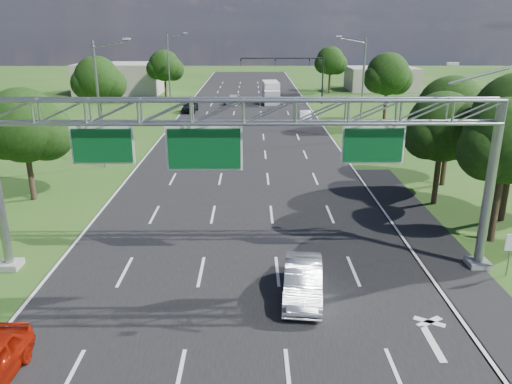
{
  "coord_description": "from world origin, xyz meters",
  "views": [
    {
      "loc": [
        0.63,
        -9.64,
        11.01
      ],
      "look_at": [
        0.8,
        12.72,
        3.56
      ],
      "focal_mm": 35.0,
      "sensor_mm": 36.0,
      "label": 1
    }
  ],
  "objects_px": {
    "sign_gantry": "(245,125)",
    "regulatory_sign": "(511,246)",
    "traffic_signal": "(299,68)",
    "box_truck": "(271,92)",
    "silver_sedan": "(303,281)"
  },
  "relations": [
    {
      "from": "sign_gantry",
      "to": "regulatory_sign",
      "type": "height_order",
      "value": "sign_gantry"
    },
    {
      "from": "sign_gantry",
      "to": "traffic_signal",
      "type": "xyz_separation_m",
      "value": [
        7.15,
        53.0,
        -1.72
      ]
    },
    {
      "from": "traffic_signal",
      "to": "box_truck",
      "type": "bearing_deg",
      "value": 153.47
    },
    {
      "from": "sign_gantry",
      "to": "traffic_signal",
      "type": "height_order",
      "value": "sign_gantry"
    },
    {
      "from": "regulatory_sign",
      "to": "box_truck",
      "type": "distance_m",
      "value": 56.73
    },
    {
      "from": "traffic_signal",
      "to": "box_truck",
      "type": "xyz_separation_m",
      "value": [
        -4.0,
        2.0,
        -3.73
      ]
    },
    {
      "from": "traffic_signal",
      "to": "silver_sedan",
      "type": "xyz_separation_m",
      "value": [
        -4.71,
        -55.79,
        -4.42
      ]
    },
    {
      "from": "sign_gantry",
      "to": "traffic_signal",
      "type": "relative_size",
      "value": 1.92
    },
    {
      "from": "sign_gantry",
      "to": "silver_sedan",
      "type": "height_order",
      "value": "sign_gantry"
    },
    {
      "from": "traffic_signal",
      "to": "silver_sedan",
      "type": "bearing_deg",
      "value": -94.82
    },
    {
      "from": "sign_gantry",
      "to": "box_truck",
      "type": "bearing_deg",
      "value": 86.73
    },
    {
      "from": "silver_sedan",
      "to": "regulatory_sign",
      "type": "bearing_deg",
      "value": 16.59
    },
    {
      "from": "silver_sedan",
      "to": "sign_gantry",
      "type": "bearing_deg",
      "value": 137.42
    },
    {
      "from": "sign_gantry",
      "to": "box_truck",
      "type": "distance_m",
      "value": 55.36
    },
    {
      "from": "silver_sedan",
      "to": "box_truck",
      "type": "relative_size",
      "value": 0.56
    }
  ]
}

